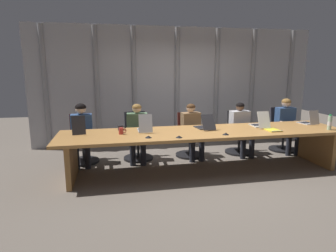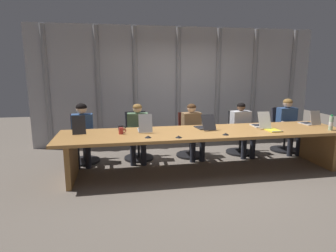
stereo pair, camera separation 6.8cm
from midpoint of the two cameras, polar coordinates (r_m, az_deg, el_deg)
name	(u,v)px [view 1 (the left image)]	position (r m, az deg, el deg)	size (l,w,h in m)	color
ground_plane	(204,171)	(5.28, 6.88, -8.88)	(13.85, 13.85, 0.00)	#6B6056
conference_table	(205,138)	(5.10, 7.04, -2.34)	(5.08, 1.12, 0.74)	#B77F42
curtain_backdrop	(178,86)	(7.04, 1.66, 7.97)	(6.93, 0.17, 2.81)	#B2B2B7
laptop_left_end	(79,130)	(5.06, -17.84, -0.78)	(0.27, 0.44, 0.33)	#2D2D33
laptop_left_mid	(145,128)	(5.00, -5.09, -0.40)	(0.23, 0.43, 0.32)	#A8ADB7
laptop_center	(205,126)	(5.25, 6.97, 0.05)	(0.31, 0.48, 0.28)	#2D2D33
laptop_right_mid	(260,124)	(5.65, 17.57, 0.44)	(0.25, 0.49, 0.31)	beige
laptop_right_end	(309,121)	(6.29, 26.11, 0.85)	(0.27, 0.39, 0.29)	#BCBCC1
office_chair_left_end	(83,145)	(5.91, -17.03, -3.58)	(0.60, 0.61, 0.95)	#511E19
office_chair_left_mid	(137,142)	(5.89, -6.49, -3.15)	(0.60, 0.61, 0.96)	#2D2D38
office_chair_center	(189,140)	(6.08, 3.98, -2.78)	(0.60, 0.60, 0.91)	#511E19
office_chair_right_mid	(239,137)	(6.46, 13.70, -2.22)	(0.60, 0.60, 0.91)	black
office_chair_right_end	(282,134)	(6.98, 21.65, -1.59)	(0.60, 0.60, 0.96)	#2D2D38
person_left_end	(82,130)	(5.68, -17.28, -0.81)	(0.41, 0.55, 1.18)	#335184
person_left_mid	(137,129)	(5.67, -6.52, -0.68)	(0.44, 0.57, 1.14)	#4C6B4C
person_center	(192,128)	(5.87, 4.53, -0.37)	(0.42, 0.57, 1.12)	olive
person_right_mid	(241,126)	(6.25, 14.19, 0.03)	(0.44, 0.56, 1.12)	silver
person_right_end	(287,122)	(6.78, 22.47, 0.74)	(0.41, 0.55, 1.19)	#335184
water_bottle_primary	(330,123)	(5.86, 29.41, 0.57)	(0.07, 0.07, 0.28)	#ADD1B2
coffee_mug_near	(121,128)	(5.17, -9.84, -0.35)	(0.14, 0.09, 0.09)	black
coffee_mug_far	(121,131)	(4.85, -9.74, -0.99)	(0.13, 0.08, 0.11)	#B2332D
conference_mic_left_side	(179,137)	(4.54, 1.82, -2.15)	(0.11, 0.11, 0.04)	black
conference_mic_middle	(148,137)	(4.55, -4.37, -2.16)	(0.11, 0.11, 0.04)	black
conference_mic_right_side	(226,134)	(4.83, 11.13, -1.53)	(0.11, 0.11, 0.04)	black
spiral_notepad	(272,130)	(5.40, 19.90, -0.75)	(0.22, 0.31, 0.03)	yellow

